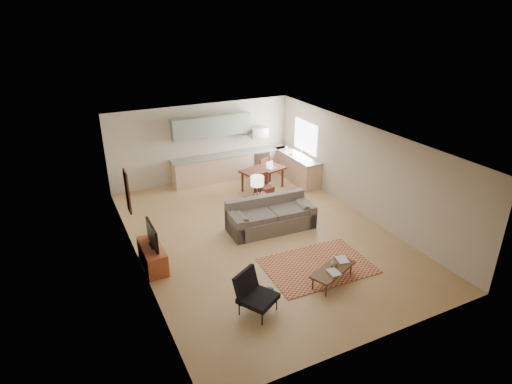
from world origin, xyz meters
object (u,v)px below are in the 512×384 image
dining_table (263,179)px  coffee_table (332,275)px  sofa (271,215)px  console_table (257,208)px  armchair (258,295)px  tv_credenza (153,256)px

dining_table → coffee_table: bearing=-116.3°
sofa → console_table: bearing=103.6°
sofa → armchair: bearing=-119.3°
sofa → dining_table: sofa is taller
coffee_table → dining_table: (0.98, 5.40, 0.19)m
sofa → tv_credenza: (-3.40, -0.42, -0.15)m
sofa → armchair: (-1.89, -3.01, 0.01)m
sofa → coffee_table: size_ratio=2.06×
tv_credenza → dining_table: size_ratio=0.83×
tv_credenza → dining_table: dining_table is taller
sofa → console_table: sofa is taller
armchair → dining_table: armchair is taller
sofa → coffee_table: (0.07, -2.81, -0.25)m
tv_credenza → console_table: size_ratio=1.57×
coffee_table → sofa: bearing=68.5°
sofa → armchair: armchair is taller
armchair → console_table: (1.77, 3.63, -0.05)m
sofa → console_table: size_ratio=3.21×
armchair → console_table: size_ratio=1.13×
console_table → dining_table: bearing=55.6°
sofa → armchair: 3.55m
coffee_table → console_table: bearing=70.2°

